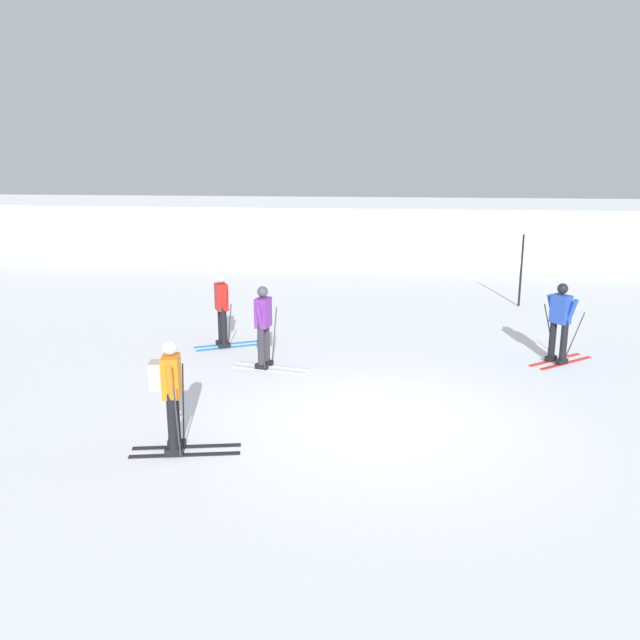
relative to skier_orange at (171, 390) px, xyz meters
The scene contains 7 objects.
ground_plane 3.42m from the skier_orange, 28.71° to the left, with size 120.00×120.00×0.00m, color white.
far_snow_ridge 23.29m from the skier_orange, 82.90° to the left, with size 80.00×8.84×2.18m, color white.
skier_orange is the anchor object (origin of this frame).
skier_blue 8.34m from the skier_orange, 38.41° to the left, with size 1.46×1.32×1.71m.
skier_red 5.52m from the skier_orange, 98.06° to the left, with size 1.58×1.10×1.71m.
skier_purple 4.10m from the skier_orange, 83.19° to the left, with size 1.64×0.99×1.71m.
trail_marker_pole 12.63m from the skier_orange, 58.22° to the left, with size 0.06×0.06×2.10m, color black.
Camera 1 is at (0.38, -10.04, 4.18)m, focal length 36.52 mm.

